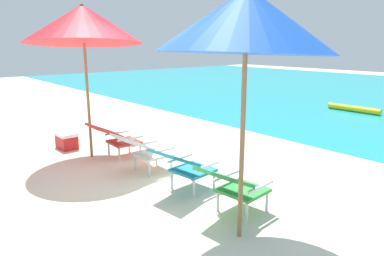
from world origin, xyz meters
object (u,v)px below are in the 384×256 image
Objects in this scene: swim_buoy at (354,109)px; beach_umbrella_left at (83,24)px; lounge_chair_near_left at (143,149)px; beach_umbrella_right at (246,21)px; lounge_chair_near_right at (184,165)px; lounge_chair_far_left at (115,137)px; cooler_box at (67,140)px; lounge_chair_far_right at (234,184)px.

beach_umbrella_left reaches higher than swim_buoy.
beach_umbrella_right is at bearing -6.33° from lounge_chair_near_left.
lounge_chair_near_right is (1.40, -7.72, 0.31)m from swim_buoy.
beach_umbrella_left is 1.07× the size of beach_umbrella_right.
beach_umbrella_left is at bearing -143.13° from lounge_chair_far_left.
lounge_chair_near_right is 0.34× the size of beach_umbrella_left.
lounge_chair_far_left is at bearing 36.87° from beach_umbrella_left.
lounge_chair_near_right reaches higher than cooler_box.
beach_umbrella_right reaches higher than swim_buoy.
lounge_chair_far_left is at bearing 175.33° from beach_umbrella_right.
lounge_chair_far_left is at bearing -94.21° from swim_buoy.
lounge_chair_far_left reaches higher than cooler_box.
lounge_chair_near_left is 2.22m from cooler_box.
swim_buoy is 3.35× the size of cooler_box.
lounge_chair_near_right is at bearing -179.24° from lounge_chair_far_right.
swim_buoy is at bearing 92.88° from lounge_chair_near_left.
lounge_chair_near_right is at bearing -79.72° from swim_buoy.
beach_umbrella_right is at bearing 0.36° from beach_umbrella_left.
cooler_box is (-0.81, -0.15, -2.19)m from beach_umbrella_left.
beach_umbrella_right reaches higher than lounge_chair_far_left.
lounge_chair_near_right is 2.27m from beach_umbrella_right.
lounge_chair_near_right is at bearing 167.81° from beach_umbrella_right.
beach_umbrella_right is (1.30, -0.28, 1.84)m from lounge_chair_near_right.
cooler_box is at bearing -173.53° from lounge_chair_far_right.
cooler_box is at bearing -159.91° from lounge_chair_far_left.
lounge_chair_near_right and lounge_chair_far_right have the same top height.
lounge_chair_far_right is at bearing 141.35° from beach_umbrella_right.
lounge_chair_near_right is 1.01× the size of lounge_chair_far_right.
beach_umbrella_right is (3.66, 0.02, -0.11)m from beach_umbrella_left.
cooler_box is (-4.11, -0.47, -0.24)m from lounge_chair_far_right.
lounge_chair_near_left is at bearing 173.67° from beach_umbrella_right.
lounge_chair_far_left is 0.97× the size of lounge_chair_far_right.
swim_buoy is 1.81× the size of lounge_chair_near_left.
cooler_box is (-1.77, -8.18, 0.06)m from swim_buoy.
lounge_chair_far_right is at bearing 6.47° from cooler_box.
beach_umbrella_right is (3.27, -0.27, 1.84)m from lounge_chair_far_left.
beach_umbrella_left is (-0.39, -0.29, 1.95)m from lounge_chair_far_left.
swim_buoy is 8.72m from beach_umbrella_right.
lounge_chair_near_left is at bearing 11.74° from beach_umbrella_left.
lounge_chair_near_right is 0.36× the size of beach_umbrella_right.
swim_buoy is at bearing 106.86° from lounge_chair_far_right.
lounge_chair_near_left and lounge_chair_far_right have the same top height.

